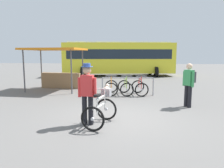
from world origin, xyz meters
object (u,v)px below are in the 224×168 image
Objects in this scene: featured_bicycle at (102,107)px; market_stall at (57,65)px; racked_bike_red at (140,87)px; pedestrian_with_backpack at (189,82)px; racked_bike_orange at (111,87)px; person_with_featured_bike at (87,91)px; racked_bike_lime at (125,87)px; bus_distant at (119,57)px.

market_stall is (-3.50, 5.73, 0.91)m from featured_bicycle.
pedestrian_with_backpack reaches higher than racked_bike_red.
racked_bike_orange is at bearing -176.00° from racked_bike_red.
racked_bike_lime is at bearing 80.35° from person_with_featured_bike.
person_with_featured_bike is at bearing -88.31° from bus_distant.
bus_distant is (-0.50, 9.39, 1.37)m from racked_bike_orange.
bus_distant reaches higher than featured_bicycle.
racked_bike_red is 4.86m from market_stall.
racked_bike_orange is at bearing 93.68° from featured_bicycle.
featured_bicycle is 13.96m from bus_distant.
bus_distant is (-1.90, 9.30, 1.37)m from racked_bike_red.
market_stall reaches higher than racked_bike_red.
racked_bike_orange is 0.70m from racked_bike_lime.
market_stall is at bearing 158.87° from racked_bike_orange.
featured_bicycle is at bearing -58.52° from market_stall.
bus_distant reaches higher than person_with_featured_bike.
racked_bike_orange is 1.40m from racked_bike_red.
racked_bike_orange is at bearing 145.94° from pedestrian_with_backpack.
racked_bike_lime is 0.74× the size of pedestrian_with_backpack.
racked_bike_orange and racked_bike_lime have the same top height.
person_with_featured_bike is at bearing -91.11° from racked_bike_orange.
bus_distant is at bearing 93.05° from racked_bike_orange.
person_with_featured_bike is 4.08m from pedestrian_with_backpack.
racked_bike_red is at bearing -13.95° from market_stall.
bus_distant is 3.18× the size of market_stall.
pedestrian_with_backpack is (3.19, -2.15, 0.57)m from racked_bike_orange.
bus_distant is (-0.79, 13.88, 1.25)m from featured_bicycle.
featured_bicycle is (-0.41, -4.53, 0.12)m from racked_bike_lime.
person_with_featured_bike reaches higher than racked_bike_orange.
market_stall is (-3.22, 1.24, 1.03)m from racked_bike_orange.
racked_bike_lime is at bearing -176.00° from racked_bike_red.
bus_distant is (-3.69, 11.55, 0.80)m from pedestrian_with_backpack.
racked_bike_red is 4.95m from person_with_featured_bike.
racked_bike_orange is 0.98× the size of racked_bike_red.
racked_bike_orange is 4.62m from person_with_featured_bike.
bus_distant reaches higher than racked_bike_lime.
racked_bike_red is 2.93m from pedestrian_with_backpack.
featured_bicycle is 3.74m from pedestrian_with_backpack.
featured_bicycle is 0.12× the size of bus_distant.
racked_bike_lime is 0.70m from racked_bike_red.
racked_bike_lime is (0.70, 0.05, 0.00)m from racked_bike_orange.
racked_bike_lime is at bearing -16.97° from market_stall.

